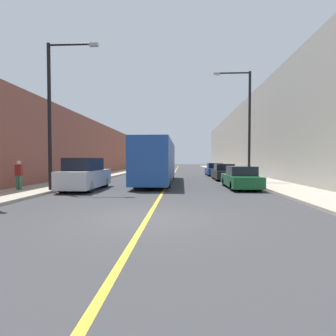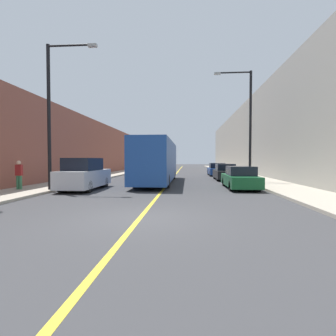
{
  "view_description": "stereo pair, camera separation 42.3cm",
  "coord_description": "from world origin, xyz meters",
  "px_view_note": "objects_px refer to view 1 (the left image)",
  "views": [
    {
      "loc": [
        1.11,
        -8.26,
        1.88
      ],
      "look_at": [
        0.05,
        11.33,
        1.24
      ],
      "focal_mm": 28.0,
      "sensor_mm": 36.0,
      "label": 1
    },
    {
      "loc": [
        1.53,
        -8.23,
        1.88
      ],
      "look_at": [
        0.05,
        11.33,
        1.24
      ],
      "focal_mm": 28.0,
      "sensor_mm": 36.0,
      "label": 2
    }
  ],
  "objects_px": {
    "car_right_far": "(215,170)",
    "street_lamp_right": "(246,119)",
    "bus": "(157,161)",
    "parked_suv_left": "(85,175)",
    "car_right_mid": "(224,173)",
    "car_right_near": "(241,178)",
    "pedestrian": "(19,175)",
    "street_lamp_left": "(54,107)"
  },
  "relations": [
    {
      "from": "parked_suv_left",
      "to": "car_right_near",
      "type": "distance_m",
      "value": 9.88
    },
    {
      "from": "parked_suv_left",
      "to": "street_lamp_left",
      "type": "relative_size",
      "value": 0.58
    },
    {
      "from": "bus",
      "to": "car_right_far",
      "type": "bearing_deg",
      "value": 59.26
    },
    {
      "from": "bus",
      "to": "car_right_far",
      "type": "distance_m",
      "value": 11.41
    },
    {
      "from": "bus",
      "to": "car_right_mid",
      "type": "relative_size",
      "value": 2.7
    },
    {
      "from": "car_right_near",
      "to": "pedestrian",
      "type": "bearing_deg",
      "value": -168.98
    },
    {
      "from": "car_right_mid",
      "to": "car_right_far",
      "type": "bearing_deg",
      "value": 90.19
    },
    {
      "from": "bus",
      "to": "car_right_far",
      "type": "xyz_separation_m",
      "value": [
        5.8,
        9.76,
        -1.09
      ]
    },
    {
      "from": "car_right_far",
      "to": "bus",
      "type": "bearing_deg",
      "value": -120.74
    },
    {
      "from": "bus",
      "to": "street_lamp_right",
      "type": "xyz_separation_m",
      "value": [
        7.14,
        0.24,
        3.34
      ]
    },
    {
      "from": "street_lamp_left",
      "to": "pedestrian",
      "type": "bearing_deg",
      "value": -178.17
    },
    {
      "from": "car_right_near",
      "to": "car_right_mid",
      "type": "distance_m",
      "value": 7.1
    },
    {
      "from": "street_lamp_right",
      "to": "car_right_mid",
      "type": "bearing_deg",
      "value": 114.13
    },
    {
      "from": "car_right_mid",
      "to": "car_right_near",
      "type": "bearing_deg",
      "value": -90.2
    },
    {
      "from": "car_right_mid",
      "to": "street_lamp_left",
      "type": "height_order",
      "value": "street_lamp_left"
    },
    {
      "from": "bus",
      "to": "parked_suv_left",
      "type": "xyz_separation_m",
      "value": [
        -3.98,
        -5.26,
        -0.85
      ]
    },
    {
      "from": "car_right_mid",
      "to": "street_lamp_right",
      "type": "height_order",
      "value": "street_lamp_right"
    },
    {
      "from": "parked_suv_left",
      "to": "bus",
      "type": "bearing_deg",
      "value": 52.87
    },
    {
      "from": "street_lamp_left",
      "to": "street_lamp_right",
      "type": "xyz_separation_m",
      "value": [
        12.47,
        6.67,
        0.21
      ]
    },
    {
      "from": "street_lamp_left",
      "to": "street_lamp_right",
      "type": "bearing_deg",
      "value": 28.14
    },
    {
      "from": "car_right_mid",
      "to": "street_lamp_left",
      "type": "xyz_separation_m",
      "value": [
        -11.15,
        -9.61,
        4.23
      ]
    },
    {
      "from": "pedestrian",
      "to": "street_lamp_right",
      "type": "bearing_deg",
      "value": 24.83
    },
    {
      "from": "bus",
      "to": "street_lamp_right",
      "type": "relative_size",
      "value": 1.41
    },
    {
      "from": "street_lamp_right",
      "to": "pedestrian",
      "type": "relative_size",
      "value": 5.21
    },
    {
      "from": "car_right_mid",
      "to": "street_lamp_left",
      "type": "distance_m",
      "value": 15.32
    },
    {
      "from": "bus",
      "to": "pedestrian",
      "type": "bearing_deg",
      "value": -138.76
    },
    {
      "from": "car_right_mid",
      "to": "parked_suv_left",
      "type": "bearing_deg",
      "value": -139.31
    },
    {
      "from": "car_right_far",
      "to": "street_lamp_right",
      "type": "xyz_separation_m",
      "value": [
        1.34,
        -9.52,
        4.44
      ]
    },
    {
      "from": "parked_suv_left",
      "to": "street_lamp_right",
      "type": "distance_m",
      "value": 13.1
    },
    {
      "from": "street_lamp_right",
      "to": "bus",
      "type": "bearing_deg",
      "value": -178.11
    },
    {
      "from": "bus",
      "to": "car_right_near",
      "type": "relative_size",
      "value": 2.58
    },
    {
      "from": "parked_suv_left",
      "to": "car_right_mid",
      "type": "height_order",
      "value": "parked_suv_left"
    },
    {
      "from": "parked_suv_left",
      "to": "street_lamp_right",
      "type": "bearing_deg",
      "value": 26.29
    },
    {
      "from": "bus",
      "to": "street_lamp_right",
      "type": "distance_m",
      "value": 7.89
    },
    {
      "from": "car_right_far",
      "to": "street_lamp_right",
      "type": "relative_size",
      "value": 0.54
    },
    {
      "from": "pedestrian",
      "to": "parked_suv_left",
      "type": "bearing_deg",
      "value": 19.87
    },
    {
      "from": "pedestrian",
      "to": "street_lamp_left",
      "type": "bearing_deg",
      "value": 1.83
    },
    {
      "from": "bus",
      "to": "car_right_mid",
      "type": "distance_m",
      "value": 6.72
    },
    {
      "from": "car_right_mid",
      "to": "street_lamp_left",
      "type": "bearing_deg",
      "value": -139.26
    },
    {
      "from": "street_lamp_left",
      "to": "pedestrian",
      "type": "relative_size",
      "value": 4.97
    },
    {
      "from": "bus",
      "to": "pedestrian",
      "type": "relative_size",
      "value": 7.37
    },
    {
      "from": "car_right_far",
      "to": "street_lamp_right",
      "type": "distance_m",
      "value": 10.59
    }
  ]
}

